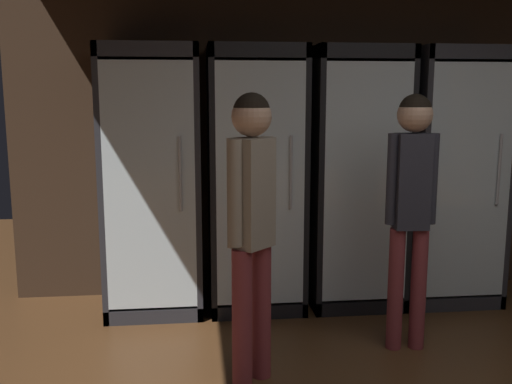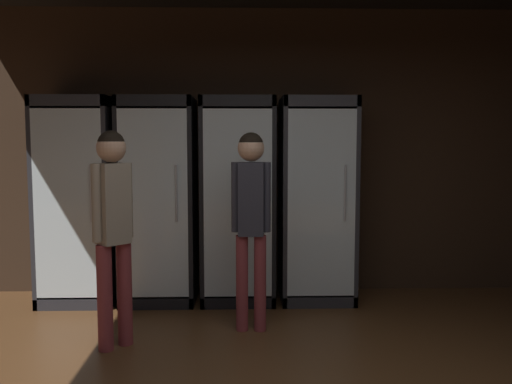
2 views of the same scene
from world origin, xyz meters
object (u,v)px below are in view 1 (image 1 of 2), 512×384
cooler_center (353,180)px  cooler_right (447,178)px  shopper_near (412,191)px  shopper_far (252,211)px  cooler_far_left (153,183)px  cooler_left (255,182)px

cooler_center → cooler_right: 0.74m
shopper_near → cooler_center: bearing=96.8°
shopper_far → cooler_center: bearing=53.9°
cooler_right → shopper_near: cooler_right is taller
cooler_right → cooler_center: bearing=-180.0°
cooler_far_left → shopper_near: 1.83m
cooler_right → cooler_far_left: bearing=-180.0°
cooler_center → shopper_near: size_ratio=1.21×
cooler_right → shopper_far: size_ratio=1.21×
cooler_left → cooler_right: size_ratio=1.00×
cooler_far_left → shopper_far: (0.59, -1.22, 0.03)m
cooler_far_left → cooler_center: 1.49m
cooler_center → cooler_right: bearing=0.0°
cooler_left → shopper_near: (0.85, -0.90, 0.06)m
cooler_right → cooler_left: bearing=180.0°
shopper_far → cooler_left: bearing=83.1°
cooler_far_left → shopper_far: size_ratio=1.21×
cooler_center → shopper_near: 0.90m
cooler_right → shopper_near: size_ratio=1.21×
shopper_near → shopper_far: (-1.00, -0.33, -0.04)m
cooler_left → shopper_far: (-0.15, -1.22, 0.03)m
cooler_left → cooler_center: size_ratio=1.00×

